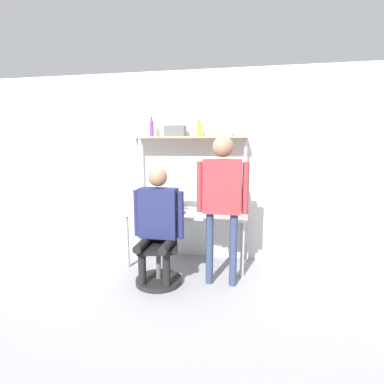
# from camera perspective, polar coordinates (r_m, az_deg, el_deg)

# --- Properties ---
(ground_plane) EXTENTS (12.00, 12.00, 0.00)m
(ground_plane) POSITION_cam_1_polar(r_m,az_deg,el_deg) (4.05, -2.03, -15.34)
(ground_plane) COLOR gray
(wall_back) EXTENTS (8.00, 0.06, 2.70)m
(wall_back) POSITION_cam_1_polar(r_m,az_deg,el_deg) (4.42, 0.05, 4.90)
(wall_back) COLOR silver
(wall_back) RESTS_ON ground_plane
(desk) EXTENTS (1.67, 0.69, 0.75)m
(desk) POSITION_cam_1_polar(r_m,az_deg,el_deg) (4.16, -0.94, -4.81)
(desk) COLOR white
(desk) RESTS_ON ground_plane
(shelf_unit) EXTENTS (1.58, 0.31, 1.78)m
(shelf_unit) POSITION_cam_1_polar(r_m,az_deg,el_deg) (4.22, -0.46, 7.08)
(shelf_unit) COLOR #997A56
(shelf_unit) RESTS_ON ground_plane
(monitor) EXTENTS (0.48, 0.18, 0.48)m
(monitor) POSITION_cam_1_polar(r_m,az_deg,el_deg) (4.31, -2.07, 0.35)
(monitor) COLOR #B7B7BC
(monitor) RESTS_ON desk
(laptop) EXTENTS (0.32, 0.21, 0.21)m
(laptop) POSITION_cam_1_polar(r_m,az_deg,el_deg) (4.11, -5.19, -3.04)
(laptop) COLOR #BCBCC1
(laptop) RESTS_ON desk
(cell_phone) EXTENTS (0.07, 0.15, 0.01)m
(cell_phone) POSITION_cam_1_polar(r_m,az_deg,el_deg) (4.03, -1.73, -4.02)
(cell_phone) COLOR silver
(cell_phone) RESTS_ON desk
(office_chair) EXTENTS (0.56, 0.56, 0.93)m
(office_chair) POSITION_cam_1_polar(r_m,az_deg,el_deg) (3.76, -6.36, -12.58)
(office_chair) COLOR black
(office_chair) RESTS_ON ground_plane
(person_seated) EXTENTS (0.62, 0.47, 1.41)m
(person_seated) POSITION_cam_1_polar(r_m,az_deg,el_deg) (3.55, -6.56, -4.55)
(person_seated) COLOR black
(person_seated) RESTS_ON ground_plane
(person_standing) EXTENTS (0.60, 0.24, 1.77)m
(person_standing) POSITION_cam_1_polar(r_m,az_deg,el_deg) (3.46, 5.80, 0.21)
(person_standing) COLOR #2D3856
(person_standing) RESTS_ON ground_plane
(bottle_purple) EXTENTS (0.06, 0.06, 0.28)m
(bottle_purple) POSITION_cam_1_polar(r_m,az_deg,el_deg) (4.36, -7.69, 11.96)
(bottle_purple) COLOR #593372
(bottle_purple) RESTS_ON shelf_unit
(bottle_amber) EXTENTS (0.07, 0.07, 0.22)m
(bottle_amber) POSITION_cam_1_polar(r_m,az_deg,el_deg) (4.19, 1.38, 11.84)
(bottle_amber) COLOR gold
(bottle_amber) RESTS_ON shelf_unit
(bottle_clear) EXTENTS (0.08, 0.08, 0.18)m
(bottle_clear) POSITION_cam_1_polar(r_m,az_deg,el_deg) (4.14, 7.09, 11.56)
(bottle_clear) COLOR silver
(bottle_clear) RESTS_ON shelf_unit
(storage_box) EXTENTS (0.29, 0.17, 0.15)m
(storage_box) POSITION_cam_1_polar(r_m,az_deg,el_deg) (4.26, -3.22, 11.52)
(storage_box) COLOR #4C4C51
(storage_box) RESTS_ON shelf_unit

